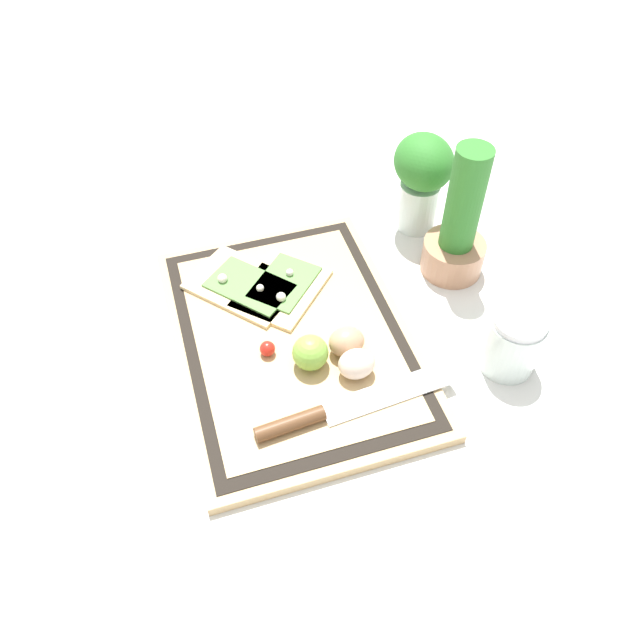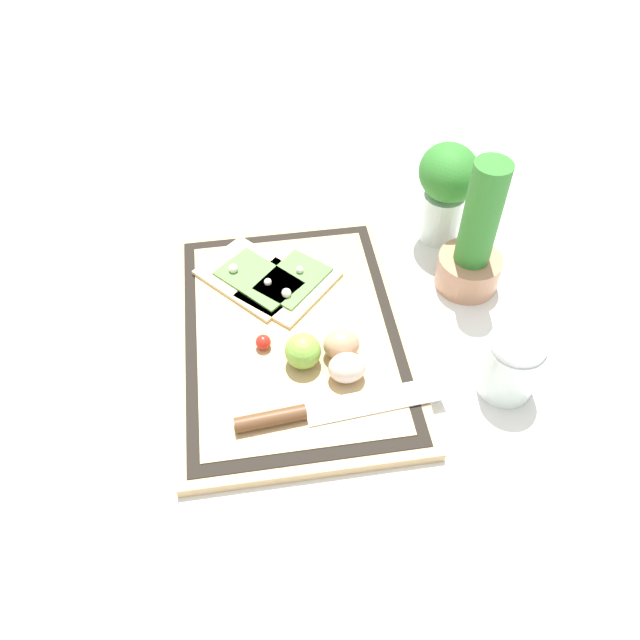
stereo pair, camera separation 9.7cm
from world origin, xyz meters
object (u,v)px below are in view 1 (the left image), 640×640
at_px(cherry_tomato_red, 267,349).
at_px(herb_glass, 422,176).
at_px(knife, 325,413).
at_px(herb_pot, 458,231).
at_px(sauce_jar, 512,345).
at_px(pizza_slice_far, 282,287).
at_px(lime, 310,353).
at_px(egg_pink, 356,364).
at_px(egg_brown, 346,342).
at_px(pizza_slice_near, 245,285).

height_order(cherry_tomato_red, herb_glass, herb_glass).
distance_m(cherry_tomato_red, herb_glass, 0.42).
relative_size(knife, herb_pot, 1.25).
bearing_deg(sauce_jar, pizza_slice_far, -128.99).
distance_m(lime, sauce_jar, 0.30).
bearing_deg(egg_pink, egg_brown, -179.33).
relative_size(pizza_slice_near, cherry_tomato_red, 8.83).
relative_size(egg_pink, herb_glass, 0.29).
height_order(pizza_slice_far, egg_brown, egg_brown).
height_order(pizza_slice_near, egg_brown, egg_brown).
relative_size(pizza_slice_far, sauce_jar, 1.79).
xyz_separation_m(pizza_slice_near, herb_pot, (0.04, 0.36, 0.06)).
bearing_deg(cherry_tomato_red, pizza_slice_near, -178.98).
bearing_deg(sauce_jar, herb_pot, 177.55).
xyz_separation_m(pizza_slice_far, herb_pot, (0.02, 0.30, 0.06)).
height_order(lime, sauce_jar, sauce_jar).
height_order(knife, herb_pot, herb_pot).
bearing_deg(herb_pot, cherry_tomato_red, -73.47).
distance_m(egg_brown, lime, 0.06).
bearing_deg(pizza_slice_near, herb_pot, 83.31).
height_order(egg_pink, cherry_tomato_red, egg_pink).
height_order(egg_brown, egg_pink, same).
bearing_deg(herb_glass, cherry_tomato_red, -55.78).
distance_m(pizza_slice_far, lime, 0.16).
relative_size(pizza_slice_near, egg_pink, 3.81).
bearing_deg(egg_pink, pizza_slice_far, -163.30).
relative_size(egg_pink, lime, 1.02).
bearing_deg(lime, herb_pot, 115.63).
xyz_separation_m(pizza_slice_far, herb_glass, (-0.11, 0.29, 0.09)).
height_order(egg_brown, lime, lime).
relative_size(knife, cherry_tomato_red, 12.92).
xyz_separation_m(egg_brown, egg_pink, (0.04, 0.00, 0.00)).
height_order(knife, sauce_jar, sauce_jar).
relative_size(cherry_tomato_red, herb_pot, 0.10).
relative_size(pizza_slice_far, egg_pink, 3.46).
bearing_deg(sauce_jar, egg_brown, -109.07).
distance_m(herb_pot, herb_glass, 0.13).
xyz_separation_m(lime, herb_glass, (-0.27, 0.29, 0.06)).
bearing_deg(egg_pink, pizza_slice_near, -152.06).
xyz_separation_m(pizza_slice_near, lime, (0.19, 0.06, 0.02)).
height_order(pizza_slice_near, herb_glass, herb_glass).
height_order(pizza_slice_near, herb_pot, herb_pot).
bearing_deg(pizza_slice_near, egg_brown, 33.25).
bearing_deg(egg_brown, knife, -33.29).
bearing_deg(pizza_slice_near, knife, 10.39).
bearing_deg(cherry_tomato_red, herb_glass, 124.22).
bearing_deg(pizza_slice_far, herb_pot, 86.49).
bearing_deg(knife, pizza_slice_near, -169.61).
bearing_deg(herb_pot, knife, -52.28).
bearing_deg(cherry_tomato_red, knife, 20.23).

